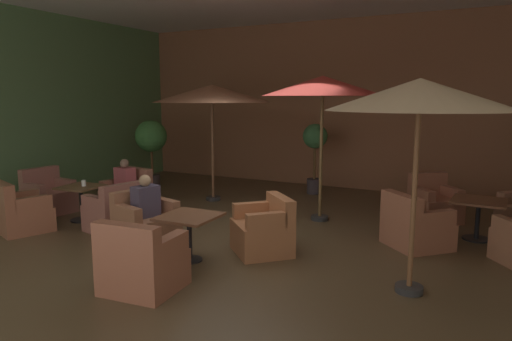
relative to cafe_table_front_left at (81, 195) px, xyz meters
The scene contains 23 objects.
ground_plane 3.23m from the cafe_table_front_left, ahead, with size 11.21×10.04×0.02m, color brown.
wall_back_brick 6.40m from the cafe_table_front_left, 59.23° to the left, with size 11.21×0.08×4.13m, color brown.
wall_left_accent 2.89m from the cafe_table_front_left, behind, with size 0.08×10.04×4.13m, color #547A49.
cafe_table_front_left is the anchor object (origin of this frame).
armchair_front_left_north 1.06m from the cafe_table_front_left, 108.67° to the right, with size 0.97×0.98×0.87m.
armchair_front_left_east 1.04m from the cafe_table_front_left, 11.26° to the right, with size 0.86×0.93×0.84m.
armchair_front_left_south 1.06m from the cafe_table_front_left, 81.32° to the left, with size 0.90×0.86×0.83m.
armchair_front_left_west 1.05m from the cafe_table_front_left, behind, with size 0.81×0.85×0.88m.
cafe_table_front_right 6.83m from the cafe_table_front_left, 17.50° to the left, with size 0.84×0.84×0.65m.
armchair_front_right_south 6.48m from the cafe_table_front_left, 27.14° to the left, with size 1.03×1.03×0.86m.
armchair_front_right_west 5.82m from the cafe_table_front_left, 12.04° to the left, with size 1.14×1.14×0.84m.
cafe_table_mid_center 3.12m from the cafe_table_front_left, 15.55° to the right, with size 0.77×0.77×0.65m.
armchair_mid_center_north 2.04m from the cafe_table_front_left, 15.23° to the right, with size 0.93×0.99×0.82m.
armchair_mid_center_east 3.66m from the cafe_table_front_left, 31.84° to the right, with size 0.88×0.85×0.87m.
armchair_mid_center_south 3.78m from the cafe_table_front_left, ahead, with size 1.10×1.09×0.83m.
patio_umbrella_tall_red 6.18m from the cafe_table_front_left, ahead, with size 2.06×2.06×2.46m.
patio_umbrella_center_beige 3.38m from the cafe_table_front_left, 64.23° to the left, with size 2.54×2.54×2.52m.
patio_umbrella_near_wall 4.81m from the cafe_table_front_left, 27.70° to the left, with size 2.18×2.18×2.63m.
potted_tree_left_corner 3.24m from the cafe_table_front_left, 106.08° to the left, with size 0.78×0.78×1.70m.
potted_tree_mid_right 5.23m from the cafe_table_front_left, 55.17° to the left, with size 0.58×0.58×1.65m.
patron_blue_shirt 2.08m from the cafe_table_front_left, 15.25° to the right, with size 0.34×0.44×0.65m.
patron_by_window 1.01m from the cafe_table_front_left, 81.32° to the left, with size 0.42×0.31×0.63m.
iced_drink_cup 0.24m from the cafe_table_front_left, 12.46° to the left, with size 0.08×0.08×0.11m, color white.
Camera 1 is at (3.47, -6.22, 2.25)m, focal length 32.32 mm.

